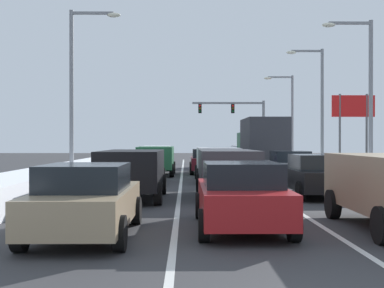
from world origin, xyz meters
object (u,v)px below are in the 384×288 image
(sedan_gray_right_lane_third, at_px, (289,166))
(suv_green_left_lane_fourth, at_px, (156,158))
(suv_white_left_lane_fifth, at_px, (156,155))
(sedan_black_right_lane_second, at_px, (316,175))
(roadside_sign_right, at_px, (353,114))
(sedan_navy_center_lane_fifth, at_px, (208,158))
(traffic_light_gantry, at_px, (241,117))
(sedan_tan_left_lane_nearest, at_px, (86,200))
(sedan_red_center_lane_nearest, at_px, (241,195))
(street_lamp_right_near, at_px, (364,84))
(suv_silver_center_lane_third, at_px, (217,161))
(suv_white_right_lane_fifth, at_px, (247,154))
(sedan_gray_left_lane_third, at_px, (142,167))
(street_lamp_left_mid, at_px, (78,79))
(suv_charcoal_center_lane_second, at_px, (227,168))
(box_truck_right_lane_fourth, at_px, (262,143))
(street_lamp_right_mid, at_px, (317,98))
(street_lamp_right_far, at_px, (288,111))
(sedan_maroon_center_lane_fourth, at_px, (206,161))
(suv_black_left_lane_second, at_px, (133,170))

(sedan_gray_right_lane_third, bearing_deg, suv_green_left_lane_fourth, 144.16)
(sedan_gray_right_lane_third, xyz_separation_m, suv_white_left_lane_fifth, (-7.19, 10.99, 0.25))
(sedan_black_right_lane_second, relative_size, roadside_sign_right, 0.82)
(sedan_navy_center_lane_fifth, relative_size, traffic_light_gantry, 0.60)
(sedan_navy_center_lane_fifth, relative_size, sedan_tan_left_lane_nearest, 1.00)
(sedan_red_center_lane_nearest, distance_m, street_lamp_right_near, 17.63)
(street_lamp_right_near, bearing_deg, suv_silver_center_lane_third, -170.71)
(suv_white_right_lane_fifth, xyz_separation_m, sedan_gray_left_lane_third, (-6.75, -15.31, -0.25))
(sedan_tan_left_lane_nearest, bearing_deg, suv_white_left_lane_fifth, 90.06)
(street_lamp_left_mid, xyz_separation_m, roadside_sign_right, (18.04, 11.30, -1.21))
(suv_charcoal_center_lane_second, height_order, suv_green_left_lane_fourth, same)
(sedan_red_center_lane_nearest, bearing_deg, street_lamp_right_near, 62.20)
(box_truck_right_lane_fourth, height_order, sedan_gray_left_lane_third, box_truck_right_lane_fourth)
(sedan_gray_left_lane_third, distance_m, street_lamp_right_mid, 17.14)
(sedan_red_center_lane_nearest, height_order, street_lamp_right_near, street_lamp_right_near)
(suv_silver_center_lane_third, distance_m, street_lamp_right_far, 22.56)
(traffic_light_gantry, bearing_deg, street_lamp_left_mid, -113.02)
(sedan_maroon_center_lane_fourth, distance_m, suv_white_left_lane_fifth, 5.52)
(sedan_tan_left_lane_nearest, bearing_deg, suv_charcoal_center_lane_second, 65.37)
(street_lamp_right_mid, bearing_deg, sedan_tan_left_lane_nearest, -113.73)
(sedan_gray_left_lane_third, height_order, street_lamp_right_far, street_lamp_right_far)
(suv_charcoal_center_lane_second, height_order, street_lamp_right_far, street_lamp_right_far)
(suv_white_left_lane_fifth, height_order, street_lamp_right_near, street_lamp_right_near)
(suv_white_right_lane_fifth, height_order, suv_green_left_lane_fourth, same)
(sedan_tan_left_lane_nearest, distance_m, suv_green_left_lane_fourth, 19.54)
(suv_white_left_lane_fifth, height_order, street_lamp_left_mid, street_lamp_left_mid)
(suv_green_left_lane_fourth, bearing_deg, sedan_black_right_lane_second, -61.48)
(sedan_red_center_lane_nearest, relative_size, suv_charcoal_center_lane_second, 0.92)
(street_lamp_right_far, bearing_deg, suv_charcoal_center_lane_second, -105.38)
(sedan_black_right_lane_second, distance_m, box_truck_right_lane_fourth, 13.74)
(sedan_maroon_center_lane_fourth, relative_size, suv_white_left_lane_fifth, 0.92)
(sedan_red_center_lane_nearest, xyz_separation_m, roadside_sign_right, (11.18, 26.76, 3.25))
(sedan_red_center_lane_nearest, height_order, traffic_light_gantry, traffic_light_gantry)
(sedan_gray_left_lane_third, bearing_deg, sedan_red_center_lane_nearest, -75.60)
(sedan_red_center_lane_nearest, relative_size, suv_black_left_lane_second, 0.92)
(sedan_tan_left_lane_nearest, height_order, street_lamp_right_far, street_lamp_right_far)
(sedan_gray_right_lane_third, distance_m, suv_green_left_lane_fourth, 8.41)
(suv_white_left_lane_fifth, relative_size, street_lamp_left_mid, 0.56)
(suv_white_right_lane_fifth, bearing_deg, street_lamp_right_near, -70.76)
(sedan_gray_right_lane_third, distance_m, street_lamp_right_near, 6.06)
(traffic_light_gantry, bearing_deg, sedan_maroon_center_lane_fourth, -101.64)
(street_lamp_right_near, xyz_separation_m, street_lamp_left_mid, (-14.85, 0.30, 0.29))
(street_lamp_right_near, bearing_deg, sedan_tan_left_lane_nearest, -125.19)
(sedan_gray_left_lane_third, relative_size, suv_green_left_lane_fourth, 0.92)
(suv_white_left_lane_fifth, xyz_separation_m, street_lamp_right_mid, (11.40, 0.26, 4.06))
(sedan_gray_right_lane_third, distance_m, sedan_gray_left_lane_third, 7.19)
(sedan_black_right_lane_second, bearing_deg, traffic_light_gantry, 88.27)
(street_lamp_right_near, bearing_deg, box_truck_right_lane_fourth, 129.80)
(street_lamp_right_mid, bearing_deg, box_truck_right_lane_fourth, -136.12)
(street_lamp_left_mid, bearing_deg, street_lamp_right_mid, 32.56)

